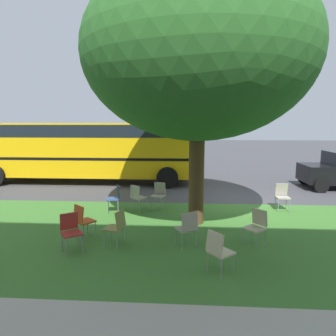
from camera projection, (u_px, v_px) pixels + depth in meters
The scene contains 14 objects.
ground at pixel (241, 203), 10.67m from camera, with size 80.00×80.00×0.00m, color #424247.
grass_verge at pixel (265, 236), 7.52m from camera, with size 48.00×6.00×0.01m, color #3D752D.
street_tree at pixel (198, 56), 7.83m from camera, with size 6.18×6.18×6.96m.
chair_0 at pixel (115, 196), 9.52m from camera, with size 0.49×0.48×0.88m.
chair_1 at pixel (137, 196), 9.60m from camera, with size 0.58×0.58×0.88m.
chair_2 at pixel (282, 195), 9.75m from camera, with size 0.43×0.43×0.88m.
chair_3 at pixel (117, 225), 6.83m from camera, with size 0.51×0.51×0.88m.
chair_4 at pixel (218, 249), 5.53m from camera, with size 0.59×0.59×0.88m.
chair_5 at pixel (71, 229), 6.58m from camera, with size 0.58×0.58×0.88m.
chair_6 at pixel (257, 225), 6.87m from camera, with size 0.59×0.59×0.88m.
chair_7 at pixel (83, 219), 7.28m from camera, with size 0.58×0.59×0.88m.
chair_8 at pixel (159, 193), 9.95m from camera, with size 0.52×0.53×0.88m.
chair_9 at pixel (188, 226), 6.75m from camera, with size 0.56×0.56×0.88m.
school_bus at pixel (88, 146), 14.28m from camera, with size 10.40×2.80×2.88m.
Camera 1 is at (2.05, 10.50, 2.89)m, focal length 31.18 mm.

